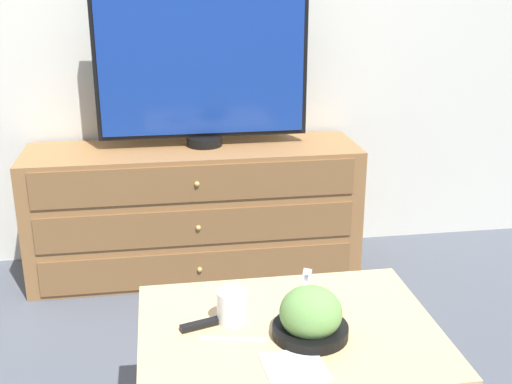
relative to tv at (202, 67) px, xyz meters
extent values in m
plane|color=#474C56|center=(-0.17, 0.21, -0.99)|extent=(12.00, 12.00, 0.00)
cube|color=olive|center=(-0.06, -0.04, -0.68)|extent=(1.56, 0.43, 0.62)
cube|color=brown|center=(-0.06, -0.26, -0.89)|extent=(1.43, 0.01, 0.17)
sphere|color=tan|center=(-0.06, -0.26, -0.89)|extent=(0.02, 0.02, 0.02)
cube|color=brown|center=(-0.06, -0.26, -0.68)|extent=(1.43, 0.01, 0.17)
sphere|color=tan|center=(-0.06, -0.26, -0.68)|extent=(0.02, 0.02, 0.02)
cube|color=brown|center=(-0.06, -0.26, -0.47)|extent=(1.43, 0.01, 0.17)
sphere|color=tan|center=(-0.06, -0.26, -0.47)|extent=(0.02, 0.02, 0.02)
cylinder|color=black|center=(0.00, 0.00, -0.35)|extent=(0.17, 0.17, 0.04)
cube|color=black|center=(0.00, 0.00, 0.01)|extent=(0.97, 0.04, 0.68)
cube|color=navy|center=(0.00, -0.02, 0.01)|extent=(0.93, 0.01, 0.64)
cube|color=tan|center=(0.12, -1.39, -0.55)|extent=(0.84, 0.64, 0.02)
cylinder|color=tan|center=(-0.26, -1.11, -0.78)|extent=(0.04, 0.04, 0.44)
cylinder|color=tan|center=(0.51, -1.11, -0.78)|extent=(0.04, 0.04, 0.44)
cylinder|color=black|center=(0.17, -1.44, -0.52)|extent=(0.21, 0.21, 0.03)
ellipsoid|color=#66994C|center=(0.17, -1.44, -0.47)|extent=(0.17, 0.17, 0.14)
cube|color=silver|center=(0.15, -1.43, -0.45)|extent=(0.05, 0.07, 0.14)
cube|color=silver|center=(0.17, -1.40, -0.37)|extent=(0.03, 0.03, 0.03)
cylinder|color=#9E6638|center=(-0.03, -1.33, -0.51)|extent=(0.08, 0.08, 0.06)
cylinder|color=white|center=(-0.03, -1.33, -0.49)|extent=(0.09, 0.09, 0.09)
cube|color=silver|center=(0.10, -1.58, -0.54)|extent=(0.17, 0.17, 0.00)
cube|color=silver|center=(-0.04, -1.43, -0.54)|extent=(0.18, 0.05, 0.01)
cube|color=black|center=(-0.11, -1.35, -0.53)|extent=(0.15, 0.07, 0.02)
camera|label=1|loc=(-0.22, -2.95, 0.42)|focal=45.00mm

